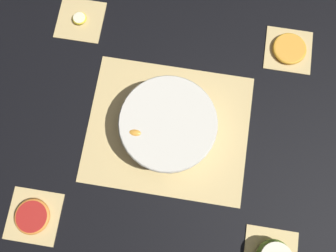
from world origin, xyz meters
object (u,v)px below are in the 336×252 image
orange_slice_whole (289,49)px  grapefruit_slice (32,216)px  fruit_salad_bowl (168,125)px  banana_coin_single (80,18)px

orange_slice_whole → grapefruit_slice: (-0.59, -0.54, 0.00)m
fruit_salad_bowl → orange_slice_whole: fruit_salad_bowl is taller
fruit_salad_bowl → grapefruit_slice: 0.40m
orange_slice_whole → banana_coin_single: 0.59m
banana_coin_single → orange_slice_whole: bearing=0.0°
fruit_salad_bowl → grapefruit_slice: bearing=-137.2°
orange_slice_whole → banana_coin_single: orange_slice_whole is taller
orange_slice_whole → banana_coin_single: (-0.59, -0.00, -0.00)m
orange_slice_whole → banana_coin_single: size_ratio=2.33×
orange_slice_whole → grapefruit_slice: grapefruit_slice is taller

